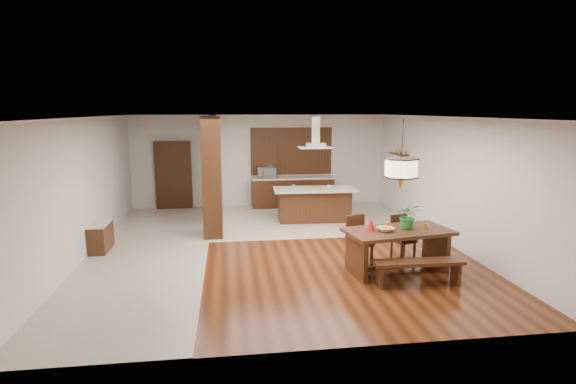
{
  "coord_description": "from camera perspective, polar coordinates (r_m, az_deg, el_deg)",
  "views": [
    {
      "loc": [
        -1.0,
        -9.74,
        3.06
      ],
      "look_at": [
        0.3,
        0.0,
        1.25
      ],
      "focal_mm": 28.0,
      "sensor_mm": 36.0,
      "label": 1
    }
  ],
  "objects": [
    {
      "name": "room_shell",
      "position": [
        9.84,
        -1.74,
        4.61
      ],
      "size": [
        9.0,
        9.04,
        2.92
      ],
      "color": "#3E1B0B",
      "rests_on": "ground"
    },
    {
      "name": "tile_hallway",
      "position": [
        10.35,
        -17.12,
        -7.2
      ],
      "size": [
        2.5,
        9.0,
        0.01
      ],
      "primitive_type": "cube",
      "color": "beige",
      "rests_on": "ground"
    },
    {
      "name": "tile_kitchen",
      "position": [
        12.81,
        2.74,
        -3.37
      ],
      "size": [
        5.5,
        4.0,
        0.01
      ],
      "primitive_type": "cube",
      "color": "beige",
      "rests_on": "ground"
    },
    {
      "name": "soffit_band",
      "position": [
        9.79,
        -1.76,
        9.41
      ],
      "size": [
        8.0,
        9.0,
        0.02
      ],
      "primitive_type": "cube",
      "color": "#3A210E",
      "rests_on": "room_shell"
    },
    {
      "name": "partition_pier",
      "position": [
        11.06,
        -9.6,
        1.92
      ],
      "size": [
        0.45,
        1.0,
        2.9
      ],
      "primitive_type": "cube",
      "color": "black",
      "rests_on": "ground"
    },
    {
      "name": "partition_stub",
      "position": [
        13.14,
        -9.31,
        3.26
      ],
      "size": [
        0.18,
        2.4,
        2.9
      ],
      "primitive_type": "cube",
      "color": "silver",
      "rests_on": "ground"
    },
    {
      "name": "hallway_console",
      "position": [
        10.68,
        -22.67,
        -5.28
      ],
      "size": [
        0.37,
        0.88,
        0.63
      ],
      "primitive_type": "cube",
      "color": "black",
      "rests_on": "ground"
    },
    {
      "name": "hallway_doorway",
      "position": [
        14.38,
        -14.33,
        2.07
      ],
      "size": [
        1.1,
        0.2,
        2.1
      ],
      "primitive_type": "cube",
      "color": "black",
      "rests_on": "ground"
    },
    {
      "name": "rear_counter",
      "position": [
        14.31,
        0.55,
        0.03
      ],
      "size": [
        2.6,
        0.62,
        0.95
      ],
      "color": "black",
      "rests_on": "ground"
    },
    {
      "name": "kitchen_window",
      "position": [
        14.4,
        0.41,
        5.21
      ],
      "size": [
        2.6,
        0.08,
        1.5
      ],
      "primitive_type": "cube",
      "color": "olive",
      "rests_on": "room_shell"
    },
    {
      "name": "shelf_lower",
      "position": [
        13.37,
        13.84,
        3.0
      ],
      "size": [
        0.26,
        0.9,
        0.04
      ],
      "primitive_type": "cube",
      "color": "black",
      "rests_on": "room_shell"
    },
    {
      "name": "shelf_upper",
      "position": [
        13.32,
        13.92,
        4.7
      ],
      "size": [
        0.26,
        0.9,
        0.04
      ],
      "primitive_type": "cube",
      "color": "black",
      "rests_on": "room_shell"
    },
    {
      "name": "dining_table",
      "position": [
        8.81,
        13.77,
        -6.05
      ],
      "size": [
        2.11,
        1.3,
        0.82
      ],
      "rotation": [
        0.0,
        0.0,
        0.17
      ],
      "color": "black",
      "rests_on": "ground"
    },
    {
      "name": "dining_bench",
      "position": [
        8.35,
        16.19,
        -9.82
      ],
      "size": [
        1.61,
        0.38,
        0.45
      ],
      "primitive_type": null,
      "rotation": [
        0.0,
        0.0,
        -0.02
      ],
      "color": "black",
      "rests_on": "ground"
    },
    {
      "name": "dining_chair_left",
      "position": [
        9.12,
        9.11,
        -6.1
      ],
      "size": [
        0.53,
        0.53,
        0.97
      ],
      "primitive_type": null,
      "rotation": [
        0.0,
        0.0,
        0.28
      ],
      "color": "black",
      "rests_on": "ground"
    },
    {
      "name": "dining_chair_right",
      "position": [
        9.59,
        14.44,
        -5.64
      ],
      "size": [
        0.51,
        0.51,
        0.92
      ],
      "primitive_type": null,
      "rotation": [
        0.0,
        0.0,
        0.29
      ],
      "color": "black",
      "rests_on": "ground"
    },
    {
      "name": "pendant_lantern",
      "position": [
        8.5,
        14.25,
        4.62
      ],
      "size": [
        0.64,
        0.64,
        1.31
      ],
      "primitive_type": null,
      "color": "#FFF4C3",
      "rests_on": "room_shell"
    },
    {
      "name": "foliage_plant",
      "position": [
        8.82,
        15.03,
        -2.96
      ],
      "size": [
        0.56,
        0.52,
        0.49
      ],
      "primitive_type": "imported",
      "rotation": [
        0.0,
        0.0,
        -0.39
      ],
      "color": "#27772C",
      "rests_on": "dining_table"
    },
    {
      "name": "fruit_bowl",
      "position": [
        8.58,
        12.25,
        -4.64
      ],
      "size": [
        0.36,
        0.36,
        0.07
      ],
      "primitive_type": "imported",
      "rotation": [
        0.0,
        0.0,
        0.21
      ],
      "color": "#BBAFA3",
      "rests_on": "dining_table"
    },
    {
      "name": "napkin_cone",
      "position": [
        8.54,
        10.51,
        -4.08
      ],
      "size": [
        0.21,
        0.21,
        0.24
      ],
      "primitive_type": "cone",
      "rotation": [
        0.0,
        0.0,
        0.43
      ],
      "color": "#A1170B",
      "rests_on": "dining_table"
    },
    {
      "name": "gold_ornament",
      "position": [
        8.96,
        17.13,
        -4.15
      ],
      "size": [
        0.09,
        0.09,
        0.1
      ],
      "primitive_type": "cylinder",
      "rotation": [
        0.0,
        0.0,
        -0.31
      ],
      "color": "gold",
      "rests_on": "dining_table"
    },
    {
      "name": "kitchen_island",
      "position": [
        12.45,
        3.37,
        -1.56
      ],
      "size": [
        2.28,
        1.06,
        0.93
      ],
      "rotation": [
        0.0,
        0.0,
        -0.04
      ],
      "color": "black",
      "rests_on": "ground"
    },
    {
      "name": "range_hood",
      "position": [
        12.2,
        3.46,
        7.62
      ],
      "size": [
        0.9,
        0.55,
        0.87
      ],
      "primitive_type": null,
      "color": "silver",
      "rests_on": "room_shell"
    },
    {
      "name": "island_cup",
      "position": [
        12.33,
        5.2,
        0.66
      ],
      "size": [
        0.15,
        0.15,
        0.1
      ],
      "primitive_type": "imported",
      "rotation": [
        0.0,
        0.0,
        0.31
      ],
      "color": "white",
      "rests_on": "kitchen_island"
    },
    {
      "name": "microwave",
      "position": [
        14.13,
        -2.61,
        2.5
      ],
      "size": [
        0.65,
        0.49,
        0.33
      ],
      "primitive_type": "imported",
      "rotation": [
        0.0,
        0.0,
        -0.17
      ],
      "color": "#B6B9BD",
      "rests_on": "rear_counter"
    }
  ]
}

